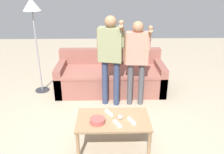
% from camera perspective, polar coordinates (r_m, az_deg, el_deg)
% --- Properties ---
extents(ground_plane, '(12.00, 12.00, 0.00)m').
position_cam_1_polar(ground_plane, '(3.52, -1.23, -13.43)').
color(ground_plane, tan).
extents(couch, '(2.10, 0.90, 0.78)m').
position_cam_1_polar(couch, '(4.66, -0.38, 0.08)').
color(couch, brown).
rests_on(couch, ground).
extents(coffee_table, '(0.95, 0.57, 0.42)m').
position_cam_1_polar(coffee_table, '(3.07, 0.29, -11.13)').
color(coffee_table, '#997551').
rests_on(coffee_table, ground).
extents(snack_bowl, '(0.19, 0.19, 0.06)m').
position_cam_1_polar(snack_bowl, '(2.96, -3.62, -10.74)').
color(snack_bowl, '#B24C47').
rests_on(snack_bowl, coffee_table).
extents(game_remote_nunchuk, '(0.06, 0.09, 0.05)m').
position_cam_1_polar(game_remote_nunchuk, '(3.05, 2.06, -9.79)').
color(game_remote_nunchuk, white).
rests_on(game_remote_nunchuk, coffee_table).
extents(floor_lamp, '(0.32, 0.32, 1.80)m').
position_cam_1_polar(floor_lamp, '(4.51, -19.12, 14.78)').
color(floor_lamp, '#2D2D33').
rests_on(floor_lamp, ground).
extents(player_center, '(0.46, 0.39, 1.58)m').
position_cam_1_polar(player_center, '(3.85, -0.35, 6.38)').
color(player_center, '#2D3856').
rests_on(player_center, ground).
extents(player_right, '(0.44, 0.31, 1.49)m').
position_cam_1_polar(player_right, '(3.89, 6.20, 5.56)').
color(player_right, '#47474C').
rests_on(player_right, ground).
extents(game_remote_wand_near, '(0.11, 0.16, 0.03)m').
position_cam_1_polar(game_remote_wand_near, '(3.15, -0.83, -8.81)').
color(game_remote_wand_near, white).
rests_on(game_remote_wand_near, coffee_table).
extents(game_remote_wand_far, '(0.11, 0.16, 0.03)m').
position_cam_1_polar(game_remote_wand_far, '(2.93, 1.33, -11.52)').
color(game_remote_wand_far, white).
rests_on(game_remote_wand_far, coffee_table).
extents(game_remote_wand_spare, '(0.10, 0.16, 0.03)m').
position_cam_1_polar(game_remote_wand_spare, '(2.99, 4.89, -10.81)').
color(game_remote_wand_spare, white).
rests_on(game_remote_wand_spare, coffee_table).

